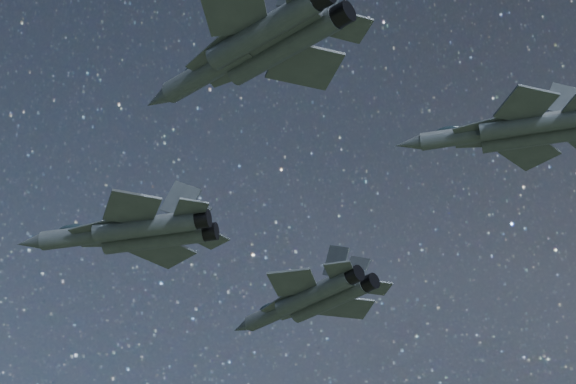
% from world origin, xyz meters
% --- Properties ---
extents(jet_lead, '(19.31, 13.17, 4.85)m').
position_xyz_m(jet_lead, '(-13.19, 1.19, 159.52)').
color(jet_lead, '#363E43').
extents(jet_left, '(18.23, 12.24, 4.60)m').
position_xyz_m(jet_left, '(-3.09, 15.53, 157.21)').
color(jet_left, '#363E43').
extents(jet_right, '(19.34, 13.24, 4.85)m').
position_xyz_m(jet_right, '(6.43, -12.52, 162.03)').
color(jet_right, '#363E43').
extents(jet_slot, '(15.64, 10.70, 3.93)m').
position_xyz_m(jet_slot, '(20.09, 2.82, 160.18)').
color(jet_slot, '#363E43').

